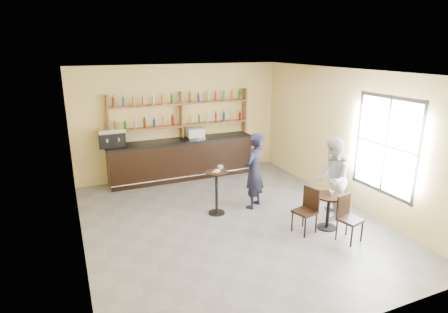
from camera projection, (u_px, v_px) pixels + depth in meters
name	position (u px, v px, depth m)	size (l,w,h in m)	color
floor	(230.00, 222.00, 8.14)	(7.00, 7.00, 0.00)	slate
ceiling	(231.00, 72.00, 7.23)	(7.00, 7.00, 0.00)	white
wall_back	(180.00, 121.00, 10.76)	(7.00, 7.00, 0.00)	#F4DA8B
wall_front	(348.00, 222.00, 4.61)	(7.00, 7.00, 0.00)	#F4DA8B
wall_left	(75.00, 170.00, 6.54)	(7.00, 7.00, 0.00)	#F4DA8B
wall_right	(346.00, 138.00, 8.83)	(7.00, 7.00, 0.00)	#F4DA8B
window_pane	(386.00, 146.00, 7.75)	(2.00, 2.00, 0.00)	white
window_frame	(386.00, 146.00, 7.75)	(0.04, 1.70, 2.10)	black
shelf_unit	(181.00, 115.00, 10.59)	(4.00, 0.26, 1.40)	brown
liquor_bottles	(181.00, 109.00, 10.54)	(3.68, 0.10, 1.00)	#8C5919
bar_counter	(182.00, 159.00, 10.71)	(4.20, 0.82, 1.14)	black
espresso_machine	(112.00, 138.00, 9.76)	(0.67, 0.43, 0.48)	black
pastry_case	(195.00, 133.00, 10.67)	(0.49, 0.39, 0.30)	silver
pedestal_table	(217.00, 193.00, 8.43)	(0.49, 0.49, 1.01)	black
napkin	(216.00, 171.00, 8.29)	(0.15, 0.15, 0.00)	white
donut	(217.00, 171.00, 8.27)	(0.12, 0.12, 0.04)	#E4A253
cup_pedestal	(220.00, 167.00, 8.41)	(0.12, 0.12, 0.10)	white
man_main	(254.00, 171.00, 8.68)	(0.65, 0.43, 1.79)	black
cafe_table	(328.00, 212.00, 7.78)	(0.59, 0.59, 0.75)	black
cup_cafe	(332.00, 193.00, 7.68)	(0.09, 0.09, 0.09)	white
chair_west	(305.00, 211.00, 7.58)	(0.40, 0.40, 0.93)	black
chair_south	(350.00, 219.00, 7.24)	(0.40, 0.40, 0.92)	black
patron_second	(332.00, 179.00, 8.12)	(0.88, 0.68, 1.81)	#ADACB2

